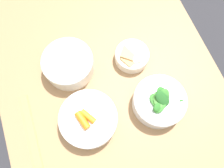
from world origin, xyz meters
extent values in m
plane|color=#2D2D33|center=(0.00, 0.00, 0.00)|extent=(10.00, 10.00, 0.00)
cube|color=#99724C|center=(0.00, 0.00, 0.75)|extent=(1.20, 0.77, 0.03)
cube|color=olive|center=(0.54, -0.32, 0.37)|extent=(0.06, 0.06, 0.74)
cube|color=olive|center=(0.54, 0.32, 0.37)|extent=(0.06, 0.06, 0.74)
cylinder|color=white|center=(-0.06, 0.11, 0.79)|extent=(0.19, 0.19, 0.05)
torus|color=white|center=(-0.06, 0.11, 0.82)|extent=(0.19, 0.19, 0.01)
cylinder|color=orange|center=(-0.04, 0.15, 0.81)|extent=(0.04, 0.04, 0.02)
cylinder|color=orange|center=(-0.06, 0.06, 0.81)|extent=(0.05, 0.05, 0.02)
cylinder|color=orange|center=(-0.05, 0.07, 0.81)|extent=(0.03, 0.05, 0.02)
cylinder|color=orange|center=(-0.03, 0.10, 0.81)|extent=(0.05, 0.03, 0.02)
cylinder|color=orange|center=(-0.05, 0.11, 0.81)|extent=(0.06, 0.04, 0.02)
cylinder|color=orange|center=(-0.06, 0.13, 0.83)|extent=(0.06, 0.04, 0.02)
cylinder|color=orange|center=(-0.06, 0.11, 0.82)|extent=(0.05, 0.04, 0.02)
cylinder|color=silver|center=(-0.08, -0.13, 0.79)|extent=(0.17, 0.17, 0.05)
torus|color=silver|center=(-0.08, -0.13, 0.82)|extent=(0.17, 0.17, 0.01)
ellipsoid|color=#3D8433|center=(-0.10, -0.11, 0.83)|extent=(0.06, 0.06, 0.03)
ellipsoid|color=#2D7028|center=(-0.07, -0.14, 0.84)|extent=(0.06, 0.05, 0.03)
ellipsoid|color=#4C933D|center=(-0.08, -0.12, 0.83)|extent=(0.06, 0.05, 0.02)
ellipsoid|color=#2D7028|center=(-0.12, -0.18, 0.81)|extent=(0.04, 0.05, 0.04)
ellipsoid|color=#235B23|center=(-0.09, -0.13, 0.84)|extent=(0.07, 0.06, 0.04)
ellipsoid|color=#2D7028|center=(-0.10, -0.11, 0.83)|extent=(0.04, 0.05, 0.03)
ellipsoid|color=#3D8433|center=(-0.08, -0.11, 0.83)|extent=(0.06, 0.05, 0.02)
ellipsoid|color=#235B23|center=(-0.15, -0.13, 0.81)|extent=(0.06, 0.06, 0.04)
ellipsoid|color=#3D8433|center=(-0.08, -0.13, 0.84)|extent=(0.06, 0.07, 0.05)
cylinder|color=silver|center=(0.14, 0.11, 0.80)|extent=(0.17, 0.17, 0.06)
torus|color=silver|center=(0.14, 0.11, 0.83)|extent=(0.17, 0.17, 0.01)
cylinder|color=brown|center=(0.14, 0.11, 0.79)|extent=(0.16, 0.16, 0.04)
ellipsoid|color=#A36B4C|center=(0.11, 0.09, 0.81)|extent=(0.01, 0.01, 0.01)
ellipsoid|color=#AD7551|center=(0.16, 0.05, 0.81)|extent=(0.01, 0.01, 0.01)
ellipsoid|color=#8E5B3D|center=(0.18, 0.15, 0.81)|extent=(0.01, 0.01, 0.01)
ellipsoid|color=#8E5B3D|center=(0.10, 0.11, 0.82)|extent=(0.01, 0.01, 0.01)
ellipsoid|color=#8E5B3D|center=(0.17, 0.04, 0.81)|extent=(0.01, 0.01, 0.01)
ellipsoid|color=#8E5B3D|center=(0.13, 0.09, 0.82)|extent=(0.01, 0.01, 0.01)
ellipsoid|color=#A36B4C|center=(0.19, 0.08, 0.82)|extent=(0.01, 0.01, 0.01)
ellipsoid|color=#AD7551|center=(0.19, 0.10, 0.81)|extent=(0.01, 0.01, 0.01)
ellipsoid|color=#AD7551|center=(0.16, 0.17, 0.81)|extent=(0.01, 0.01, 0.01)
ellipsoid|color=#A36B4C|center=(0.13, 0.15, 0.82)|extent=(0.01, 0.01, 0.01)
ellipsoid|color=#8E5B3D|center=(0.18, 0.05, 0.81)|extent=(0.01, 0.01, 0.01)
cylinder|color=beige|center=(0.19, 0.15, 0.82)|extent=(0.03, 0.03, 0.01)
cylinder|color=beige|center=(0.16, 0.09, 0.82)|extent=(0.03, 0.03, 0.01)
cylinder|color=#E0A88E|center=(0.13, 0.16, 0.82)|extent=(0.02, 0.02, 0.01)
cylinder|color=tan|center=(0.13, 0.10, 0.82)|extent=(0.03, 0.03, 0.01)
cylinder|color=#E0A88E|center=(0.09, 0.09, 0.82)|extent=(0.03, 0.03, 0.01)
cylinder|color=silver|center=(0.10, -0.11, 0.79)|extent=(0.12, 0.12, 0.04)
torus|color=silver|center=(0.10, -0.11, 0.80)|extent=(0.12, 0.12, 0.01)
cube|color=tan|center=(0.10, -0.08, 0.79)|extent=(0.05, 0.05, 0.02)
cube|color=tan|center=(0.10, -0.12, 0.80)|extent=(0.06, 0.06, 0.02)
cube|color=tan|center=(0.09, -0.10, 0.80)|extent=(0.06, 0.06, 0.01)
cube|color=tan|center=(0.09, -0.09, 0.80)|extent=(0.07, 0.07, 0.02)
cube|color=tan|center=(0.11, -0.09, 0.81)|extent=(0.07, 0.07, 0.03)
cube|color=#EADB4C|center=(-0.03, 0.30, 0.77)|extent=(0.26, 0.03, 0.00)
camera|label=1|loc=(-0.19, 0.08, 1.49)|focal=35.00mm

